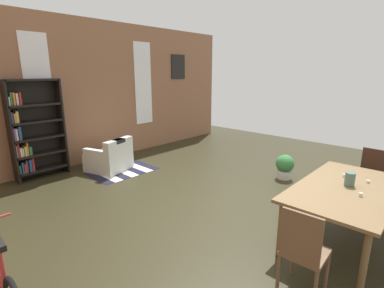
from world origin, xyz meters
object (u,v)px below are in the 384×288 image
bookshelf_tall (33,131)px  bicycle_second (3,287)px  dining_chair_head_left (303,250)px  vase_on_table (350,179)px  potted_plant_by_shelf (285,166)px  dining_table (347,192)px  armchair_white (110,158)px  dining_chair_head_right (370,176)px

bookshelf_tall → bicycle_second: size_ratio=1.23×
dining_chair_head_left → bicycle_second: dining_chair_head_left is taller
dining_chair_head_left → bookshelf_tall: (-0.54, 5.43, 0.49)m
dining_chair_head_left → vase_on_table: bearing=0.1°
potted_plant_by_shelf → bicycle_second: bearing=177.5°
vase_on_table → bicycle_second: 3.99m
dining_table → armchair_white: bearing=97.6°
bookshelf_tall → vase_on_table: bearing=-69.9°
dining_chair_head_right → bookshelf_tall: (-3.29, 5.43, 0.49)m
armchair_white → bicycle_second: 4.09m
vase_on_table → dining_chair_head_left: 1.48m
armchair_white → potted_plant_by_shelf: (2.21, -3.15, -0.01)m
vase_on_table → potted_plant_by_shelf: size_ratio=0.35×
dining_table → potted_plant_by_shelf: (1.58, 1.57, -0.40)m
vase_on_table → dining_chair_head_right: bearing=-0.2°
armchair_white → potted_plant_by_shelf: armchair_white is taller
dining_chair_head_left → bookshelf_tall: 5.48m
vase_on_table → bicycle_second: vase_on_table is taller
dining_chair_head_right → dining_chair_head_left: (-2.76, 0.00, 0.00)m
vase_on_table → armchair_white: bearing=98.4°
bicycle_second → bookshelf_tall: bearing=66.9°
dining_chair_head_right → bicycle_second: dining_chair_head_right is taller
dining_chair_head_right → armchair_white: dining_chair_head_right is taller
dining_chair_head_right → armchair_white: (-2.01, 4.73, -0.23)m
armchair_white → potted_plant_by_shelf: 3.85m
bookshelf_tall → armchair_white: size_ratio=2.07×
dining_table → dining_chair_head_right: dining_chair_head_right is taller
dining_chair_head_right → bicycle_second: bearing=159.7°
dining_chair_head_left → bicycle_second: (-2.09, 1.79, -0.16)m
bicycle_second → potted_plant_by_shelf: bicycle_second is taller
dining_table → dining_chair_head_right: 1.39m
potted_plant_by_shelf → dining_table: bearing=-135.3°
bicycle_second → potted_plant_by_shelf: size_ratio=3.28×
armchair_white → bookshelf_tall: bearing=151.2°
bookshelf_tall → armchair_white: bookshelf_tall is taller
dining_chair_head_right → dining_chair_head_left: size_ratio=1.00×
dining_chair_head_right → bicycle_second: size_ratio=0.57×
bookshelf_tall → armchair_white: (1.29, -0.71, -0.73)m
dining_table → potted_plant_by_shelf: 2.26m
potted_plant_by_shelf → armchair_white: bearing=125.0°
dining_table → bookshelf_tall: size_ratio=0.98×
dining_table → bicycle_second: (-3.47, 1.78, -0.31)m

